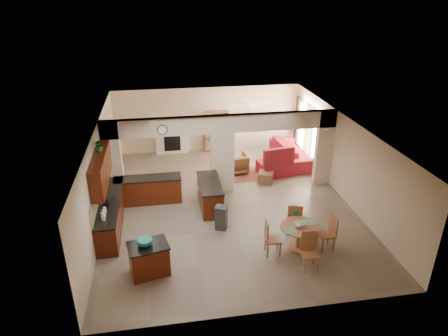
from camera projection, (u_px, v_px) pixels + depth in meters
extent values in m
plane|color=#776952|center=(227.00, 204.00, 13.48)|extent=(10.00, 10.00, 0.00)
plane|color=white|center=(228.00, 125.00, 12.31)|extent=(10.00, 10.00, 0.00)
plane|color=beige|center=(208.00, 119.00, 17.38)|extent=(8.00, 0.00, 8.00)
plane|color=beige|center=(268.00, 262.00, 8.41)|extent=(8.00, 0.00, 8.00)
plane|color=beige|center=(100.00, 175.00, 12.30)|extent=(0.00, 10.00, 10.00)
plane|color=beige|center=(344.00, 158.00, 13.49)|extent=(0.00, 10.00, 10.00)
cube|color=beige|center=(113.00, 161.00, 13.24)|extent=(0.60, 0.25, 2.80)
cube|color=beige|center=(222.00, 162.00, 13.92)|extent=(0.80, 0.25, 2.20)
cube|color=beige|center=(324.00, 148.00, 14.34)|extent=(0.60, 0.25, 2.80)
cube|color=beige|center=(222.00, 124.00, 13.33)|extent=(8.00, 0.25, 0.60)
cube|color=#421207|center=(111.00, 214.00, 12.03)|extent=(0.60, 3.20, 0.86)
cube|color=black|center=(109.00, 201.00, 11.84)|extent=(0.62, 3.22, 0.05)
cube|color=tan|center=(98.00, 192.00, 11.67)|extent=(0.02, 3.20, 0.55)
cube|color=#421207|center=(148.00, 190.00, 13.42)|extent=(2.20, 0.60, 0.86)
cube|color=black|center=(147.00, 178.00, 13.23)|extent=(2.22, 0.62, 0.05)
cube|color=#421207|center=(101.00, 170.00, 11.39)|extent=(0.35, 2.40, 0.90)
cube|color=#421207|center=(210.00, 195.00, 13.12)|extent=(0.65, 1.80, 0.86)
cube|color=black|center=(210.00, 183.00, 12.93)|extent=(0.70, 1.85, 0.05)
cube|color=silver|center=(213.00, 208.00, 12.36)|extent=(0.58, 0.04, 0.70)
cylinder|color=#50301A|center=(162.00, 130.00, 12.92)|extent=(0.34, 0.03, 0.34)
cube|color=brown|center=(248.00, 174.00, 15.54)|extent=(1.60, 1.30, 0.01)
cube|color=beige|center=(172.00, 141.00, 17.35)|extent=(1.40, 0.28, 1.10)
cube|color=black|center=(172.00, 143.00, 17.25)|extent=(0.70, 0.04, 0.70)
cube|color=beige|center=(171.00, 128.00, 17.08)|extent=(1.60, 0.35, 0.10)
cube|color=#9C5936|center=(216.00, 131.00, 17.48)|extent=(1.00, 0.32, 1.80)
cube|color=white|center=(317.00, 140.00, 15.63)|extent=(0.02, 0.90, 1.90)
cube|color=white|center=(302.00, 126.00, 17.15)|extent=(0.02, 0.90, 1.90)
cube|color=white|center=(309.00, 136.00, 16.45)|extent=(0.02, 0.70, 2.10)
cube|color=#41241A|center=(322.00, 145.00, 15.09)|extent=(0.10, 0.28, 2.30)
cube|color=#41241A|center=(311.00, 135.00, 16.16)|extent=(0.10, 0.28, 2.30)
cube|color=#41241A|center=(306.00, 131.00, 16.61)|extent=(0.10, 0.28, 2.30)
cube|color=#41241A|center=(297.00, 122.00, 17.69)|extent=(0.10, 0.28, 2.30)
cylinder|color=white|center=(253.00, 104.00, 15.32)|extent=(1.00, 1.00, 0.10)
cube|color=#421207|center=(149.00, 260.00, 10.08)|extent=(1.06, 0.84, 0.81)
cube|color=black|center=(148.00, 246.00, 9.90)|extent=(1.12, 0.90, 0.05)
cylinder|color=#138778|center=(145.00, 242.00, 9.84)|extent=(0.37, 0.37, 0.17)
cube|color=#2B2B2E|center=(221.00, 219.00, 11.96)|extent=(0.42, 0.39, 0.70)
cylinder|color=#9C5936|center=(300.00, 227.00, 10.87)|extent=(1.09, 1.09, 0.04)
cylinder|color=#9C5936|center=(299.00, 238.00, 11.02)|extent=(0.16, 0.16, 0.71)
cylinder|color=#9C5936|center=(298.00, 248.00, 11.16)|extent=(0.56, 0.56, 0.06)
cylinder|color=#76B326|center=(300.00, 224.00, 10.81)|extent=(0.28, 0.28, 0.15)
imported|color=maroon|center=(293.00, 152.00, 16.59)|extent=(2.83, 1.27, 0.80)
cube|color=maroon|center=(275.00, 168.00, 15.54)|extent=(1.37, 1.19, 0.49)
imported|color=maroon|center=(236.00, 163.00, 15.61)|extent=(0.90, 0.92, 0.75)
cube|color=maroon|center=(266.00, 177.00, 14.89)|extent=(0.70, 0.70, 0.39)
imported|color=#155215|center=(99.00, 145.00, 11.41)|extent=(0.39, 0.36, 0.37)
cube|color=#9C5936|center=(294.00, 220.00, 11.72)|extent=(0.53, 0.53, 0.05)
cube|color=#9C5936|center=(299.00, 224.00, 11.94)|extent=(0.04, 0.04, 0.44)
cube|color=#9C5936|center=(288.00, 223.00, 11.99)|extent=(0.04, 0.04, 0.44)
cube|color=#9C5936|center=(300.00, 230.00, 11.64)|extent=(0.04, 0.04, 0.44)
cube|color=#9C5936|center=(288.00, 229.00, 11.68)|extent=(0.04, 0.04, 0.44)
cube|color=#9C5936|center=(295.00, 214.00, 11.42)|extent=(0.41, 0.16, 0.55)
cube|color=#138778|center=(295.00, 212.00, 11.37)|extent=(0.14, 0.05, 0.14)
cube|color=#9C5936|center=(326.00, 235.00, 11.01)|extent=(0.45, 0.45, 0.05)
cube|color=#9C5936|center=(317.00, 239.00, 11.22)|extent=(0.04, 0.04, 0.44)
cube|color=#9C5936|center=(322.00, 246.00, 10.92)|extent=(0.04, 0.04, 0.44)
cube|color=#9C5936|center=(328.00, 237.00, 11.29)|extent=(0.04, 0.04, 0.44)
cube|color=#9C5936|center=(334.00, 244.00, 10.99)|extent=(0.04, 0.04, 0.44)
cube|color=#9C5936|center=(334.00, 224.00, 10.93)|extent=(0.07, 0.42, 0.55)
cube|color=#138778|center=(335.00, 222.00, 10.90)|extent=(0.02, 0.14, 0.14)
cube|color=#9C5936|center=(310.00, 254.00, 10.21)|extent=(0.44, 0.44, 0.05)
cube|color=#9C5936|center=(305.00, 266.00, 10.14)|extent=(0.04, 0.04, 0.44)
cube|color=#9C5936|center=(318.00, 265.00, 10.17)|extent=(0.04, 0.04, 0.44)
cube|color=#9C5936|center=(301.00, 258.00, 10.44)|extent=(0.04, 0.04, 0.44)
cube|color=#9C5936|center=(313.00, 257.00, 10.48)|extent=(0.04, 0.04, 0.44)
cube|color=#9C5936|center=(309.00, 240.00, 10.26)|extent=(0.42, 0.06, 0.55)
cube|color=#138778|center=(309.00, 237.00, 10.25)|extent=(0.14, 0.02, 0.14)
cube|color=#9C5936|center=(273.00, 239.00, 10.80)|extent=(0.45, 0.45, 0.05)
cube|color=#9C5936|center=(280.00, 250.00, 10.75)|extent=(0.04, 0.04, 0.44)
cube|color=#9C5936|center=(277.00, 243.00, 11.06)|extent=(0.04, 0.04, 0.44)
cube|color=#9C5936|center=(268.00, 251.00, 10.73)|extent=(0.04, 0.04, 0.44)
cube|color=#9C5936|center=(265.00, 243.00, 11.03)|extent=(0.04, 0.04, 0.44)
cube|color=#9C5936|center=(267.00, 231.00, 10.66)|extent=(0.07, 0.42, 0.55)
cube|color=#138778|center=(266.00, 228.00, 10.63)|extent=(0.02, 0.14, 0.14)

